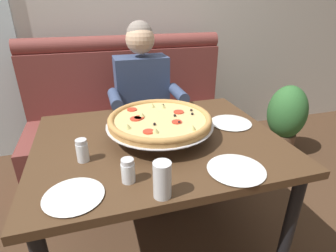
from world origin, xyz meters
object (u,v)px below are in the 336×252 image
object	(u,v)px
pizza	(160,120)
shaker_parmesan	(128,172)
potted_plant	(286,117)
booth_bench	(132,124)
plate_near_right	(73,195)
plate_near_left	(236,168)
diner_main	(145,100)
plate_far_side	(231,122)
dining_table	(159,152)
drinking_glass	(162,182)
shaker_pepper_flakes	(82,152)

from	to	relation	value
pizza	shaker_parmesan	bearing A→B (deg)	-123.08
potted_plant	shaker_parmesan	bearing A→B (deg)	-147.50
booth_bench	plate_near_right	bearing A→B (deg)	-107.55
plate_near_left	pizza	bearing A→B (deg)	120.95
diner_main	plate_near_left	size ratio (longest dim) A/B	5.12
diner_main	plate_near_left	xyz separation A→B (m)	(0.18, -1.07, 0.04)
plate_far_side	potted_plant	size ratio (longest dim) A/B	0.34
dining_table	plate_near_right	size ratio (longest dim) A/B	5.58
dining_table	plate_far_side	distance (m)	0.47
shaker_parmesan	potted_plant	bearing A→B (deg)	32.50
shaker_parmesan	plate_far_side	xyz separation A→B (m)	(0.66, 0.39, -0.03)
diner_main	plate_far_side	distance (m)	0.74
pizza	shaker_parmesan	xyz separation A→B (m)	(-0.22, -0.34, -0.06)
booth_bench	drinking_glass	distance (m)	1.46
diner_main	pizza	bearing A→B (deg)	-94.85
shaker_pepper_flakes	shaker_parmesan	size ratio (longest dim) A/B	1.04
booth_bench	shaker_parmesan	distance (m)	1.35
pizza	potted_plant	distance (m)	1.66
shaker_parmesan	plate_far_side	world-z (taller)	shaker_parmesan
shaker_pepper_flakes	plate_far_side	size ratio (longest dim) A/B	0.44
drinking_glass	shaker_pepper_flakes	bearing A→B (deg)	129.94
potted_plant	drinking_glass	bearing A→B (deg)	-142.74
diner_main	plate_near_right	world-z (taller)	diner_main
booth_bench	shaker_pepper_flakes	world-z (taller)	booth_bench
plate_near_left	drinking_glass	distance (m)	0.36
booth_bench	potted_plant	size ratio (longest dim) A/B	2.49
dining_table	shaker_pepper_flakes	bearing A→B (deg)	-164.11
dining_table	diner_main	xyz separation A→B (m)	(0.07, 0.69, 0.05)
shaker_pepper_flakes	dining_table	bearing A→B (deg)	15.89
plate_near_left	plate_near_right	distance (m)	0.66
dining_table	drinking_glass	distance (m)	0.48
shaker_pepper_flakes	drinking_glass	world-z (taller)	drinking_glass
shaker_pepper_flakes	plate_near_left	bearing A→B (deg)	-22.90
pizza	plate_near_right	distance (m)	0.58
plate_near_left	potted_plant	bearing A→B (deg)	42.70
diner_main	plate_near_right	size ratio (longest dim) A/B	5.67
shaker_pepper_flakes	booth_bench	bearing A→B (deg)	70.46
plate_near_right	drinking_glass	world-z (taller)	drinking_glass
booth_bench	shaker_parmesan	bearing A→B (deg)	-99.18
shaker_pepper_flakes	plate_near_right	distance (m)	0.25
diner_main	plate_near_right	xyz separation A→B (m)	(-0.49, -1.05, 0.04)
shaker_pepper_flakes	plate_far_side	bearing A→B (deg)	11.96
booth_bench	dining_table	world-z (taller)	booth_bench
dining_table	drinking_glass	size ratio (longest dim) A/B	8.74
diner_main	plate_near_left	world-z (taller)	diner_main
pizza	dining_table	bearing A→B (deg)	-124.26
plate_near_left	drinking_glass	world-z (taller)	drinking_glass
plate_far_side	diner_main	bearing A→B (deg)	121.84
diner_main	potted_plant	xyz separation A→B (m)	(1.37, 0.04, -0.32)
booth_bench	potted_plant	xyz separation A→B (m)	(1.44, -0.23, -0.01)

